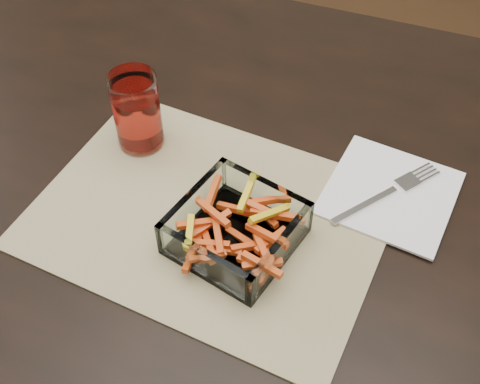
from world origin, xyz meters
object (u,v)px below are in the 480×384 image
Objects in this scene: dining_table at (266,217)px; tumbler at (137,113)px; glass_bowl at (236,230)px; fork at (389,192)px.

tumbler reaches higher than dining_table.
tumbler is (-0.20, 0.12, 0.03)m from glass_bowl.
dining_table is at bearing 88.73° from glass_bowl.
tumbler is 0.37m from fork.
fork is (0.36, 0.03, -0.05)m from tumbler.
glass_bowl is at bearing -31.94° from tumbler.
fork is at bearing 41.32° from glass_bowl.
fork is at bearing 9.29° from dining_table.
dining_table is 13.59× the size of tumbler.
glass_bowl is 1.44× the size of tumbler.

